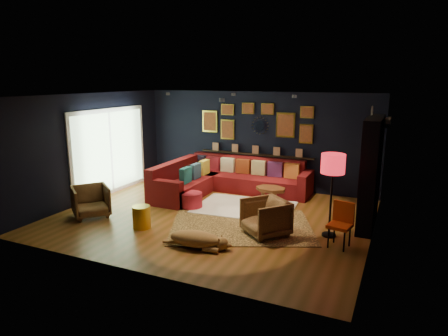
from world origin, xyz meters
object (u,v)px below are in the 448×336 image
at_px(coffee_table, 271,191).
at_px(armchair_left, 91,200).
at_px(pouf, 191,200).
at_px(gold_stool, 142,217).
at_px(floor_lamp, 333,168).
at_px(orange_chair, 341,221).
at_px(dog, 195,236).
at_px(armchair_right, 266,216).
at_px(sectional, 222,180).

bearing_deg(coffee_table, armchair_left, -143.03).
xyz_separation_m(coffee_table, pouf, (-1.57, -1.05, -0.13)).
relative_size(gold_stool, floor_lamp, 0.29).
xyz_separation_m(orange_chair, floor_lamp, (-0.26, 0.38, 0.86)).
height_order(pouf, orange_chair, orange_chair).
bearing_deg(dog, coffee_table, 74.94).
bearing_deg(armchair_right, gold_stool, -123.94).
bearing_deg(armchair_right, sectional, 170.83).
bearing_deg(gold_stool, pouf, 79.21).
xyz_separation_m(sectional, pouf, (-0.09, -1.46, -0.13)).
bearing_deg(armchair_left, sectional, 5.92).
relative_size(coffee_table, dog, 0.64).
height_order(armchair_right, floor_lamp, floor_lamp).
xyz_separation_m(pouf, floor_lamp, (3.21, -0.40, 1.14)).
height_order(coffee_table, orange_chair, orange_chair).
distance_m(coffee_table, gold_stool, 3.18).
distance_m(sectional, coffee_table, 1.54).
distance_m(coffee_table, dog, 3.00).
xyz_separation_m(coffee_table, armchair_right, (0.51, -1.89, 0.06)).
relative_size(sectional, gold_stool, 7.50).
xyz_separation_m(sectional, coffee_table, (1.48, -0.41, 0.01)).
relative_size(pouf, armchair_left, 0.67).
height_order(sectional, orange_chair, sectional).
xyz_separation_m(orange_chair, dog, (-2.33, -1.14, -0.26)).
height_order(coffee_table, dog, dog).
bearing_deg(armchair_left, pouf, -12.35).
height_order(pouf, armchair_right, armchair_right).
distance_m(pouf, orange_chair, 3.57).
bearing_deg(armchair_left, dog, -62.29).
bearing_deg(gold_stool, armchair_right, 15.98).
xyz_separation_m(pouf, gold_stool, (-0.29, -1.53, 0.03)).
relative_size(armchair_right, floor_lamp, 0.48).
bearing_deg(dog, sectional, 100.45).
distance_m(pouf, gold_stool, 1.56).
distance_m(armchair_right, gold_stool, 2.48).
height_order(coffee_table, armchair_left, armchair_left).
relative_size(coffee_table, floor_lamp, 0.51).
height_order(pouf, dog, dog).
xyz_separation_m(sectional, floor_lamp, (3.11, -1.86, 1.02)).
distance_m(armchair_right, floor_lamp, 1.54).
bearing_deg(armchair_left, orange_chair, -45.21).
height_order(sectional, armchair_left, sectional).
xyz_separation_m(gold_stool, dog, (1.43, -0.39, -0.01)).
bearing_deg(sectional, floor_lamp, -30.83).
distance_m(armchair_right, orange_chair, 1.39).
height_order(pouf, floor_lamp, floor_lamp).
bearing_deg(pouf, coffee_table, 33.62).
distance_m(gold_stool, orange_chair, 3.84).
bearing_deg(orange_chair, dog, -142.64).
height_order(coffee_table, pouf, coffee_table).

